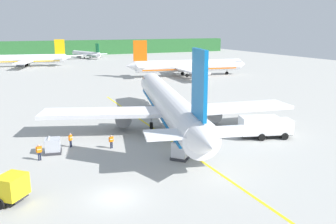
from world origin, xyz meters
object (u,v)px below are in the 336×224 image
Objects in this scene: crew_marshaller at (39,151)px; crew_loader_left at (70,139)px; airliner_mid_apron at (188,66)px; airliner_distant at (86,54)px; service_truck_baggage at (265,126)px; airliner_foreground at (169,104)px; airliner_far_taxiway at (23,59)px; crew_loader_right at (178,133)px; crew_supervisor at (111,141)px; cargo_container_near at (52,146)px; cargo_container_mid at (180,150)px.

crew_loader_left is (3.75, 3.05, -0.06)m from crew_marshaller.
airliner_distant is (-14.41, 71.89, -0.96)m from airliner_mid_apron.
airliner_mid_apron is 5.15× the size of service_truck_baggage.
crew_loader_left is (-14.08, -3.12, -2.39)m from airliner_foreground.
airliner_far_taxiway is at bearing -136.74° from airliner_distant.
service_truck_baggage is at bearing -46.26° from airliner_foreground.
crew_loader_right is at bearing 0.18° from crew_marshaller.
airliner_distant is 13.75× the size of crew_loader_right.
crew_supervisor is at bearing 4.77° from crew_marshaller.
airliner_distant is 11.12× the size of cargo_container_near.
airliner_mid_apron reaches higher than crew_loader_left.
airliner_distant is at bearing 83.93° from airliner_foreground.
airliner_far_taxiway is at bearing 89.20° from cargo_container_near.
crew_marshaller is (-30.47, -125.12, -0.90)m from airliner_distant.
airliner_far_taxiway is 37.85m from airliner_distant.
crew_loader_right is at bearing -13.36° from crew_loader_left.
cargo_container_mid is at bearing -47.19° from crew_supervisor.
service_truck_baggage reaches higher than cargo_container_near.
airliner_distant is at bearing 77.65° from crew_loader_left.
airliner_far_taxiway is at bearing 132.40° from airliner_mid_apron.
cargo_container_near is at bearing 173.36° from crew_loader_right.
crew_loader_left is at bearing 139.32° from cargo_container_mid.
cargo_container_near reaches higher than crew_loader_left.
cargo_container_mid reaches higher than crew_marshaller.
airliner_far_taxiway is 4.74× the size of service_truck_baggage.
cargo_container_mid is (12.34, -7.45, 0.13)m from cargo_container_near.
cargo_container_mid is 1.55× the size of crew_supervisor.
airliner_far_taxiway reaches higher than crew_loader_left.
crew_loader_left is at bearing -102.35° from airliner_distant.
cargo_container_near is (-43.33, -51.45, -2.06)m from airliner_mid_apron.
service_truck_baggage is 24.12m from crew_loader_left.
crew_marshaller is at bearing -103.69° from airliner_distant.
cargo_container_near is at bearing 148.87° from cargo_container_mid.
crew_loader_right is at bearing 66.73° from cargo_container_mid.
crew_loader_left is at bearing -167.49° from airliner_foreground.
crew_marshaller is at bearing -179.82° from crew_loader_right.
crew_loader_left is 4.89m from crew_supervisor.
crew_marshaller is at bearing -160.91° from airliner_foreground.
airliner_mid_apron is at bearing -78.66° from airliner_distant.
crew_marshaller is at bearing -131.29° from cargo_container_near.
airliner_foreground is 1.25× the size of airliner_far_taxiway.
crew_marshaller is at bearing -175.23° from crew_supervisor.
crew_marshaller is (-13.89, 5.68, 0.07)m from cargo_container_mid.
airliner_foreground reaches higher than crew_supervisor.
cargo_container_near reaches higher than crew_marshaller.
cargo_container_near is at bearing 170.29° from crew_supervisor.
airliner_foreground is 23.01× the size of crew_marshaller.
airliner_mid_apron is 1.54× the size of airliner_distant.
airliner_far_taxiway is at bearing 95.98° from cargo_container_mid.
service_truck_baggage is at bearing -7.18° from crew_marshaller.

